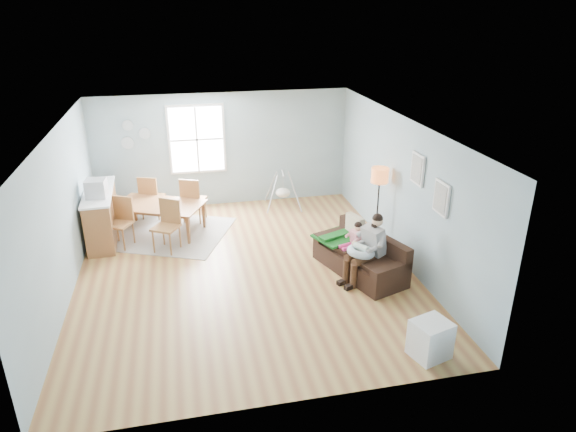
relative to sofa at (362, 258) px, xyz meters
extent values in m
cube|color=#925933|center=(-2.09, 0.50, -0.31)|extent=(8.40, 9.40, 0.08)
cube|color=white|center=(-2.09, 0.50, 2.73)|extent=(8.40, 9.40, 0.60)
cube|color=#7B94A1|center=(-2.09, 5.16, 1.08)|extent=(8.40, 0.08, 3.90)
cube|color=#7B94A1|center=(-2.09, -4.16, 1.08)|extent=(8.40, 0.08, 3.90)
cube|color=#7B94A1|center=(2.07, 0.50, 1.08)|extent=(0.08, 9.40, 3.90)
cube|color=silver|center=(-2.69, 3.97, 1.38)|extent=(1.32, 0.06, 1.62)
cube|color=white|center=(-2.69, 3.94, 1.38)|extent=(1.20, 0.02, 1.50)
cube|color=silver|center=(-2.69, 3.93, 1.38)|extent=(1.20, 0.03, 0.04)
cube|color=silver|center=(-2.69, 3.93, 1.38)|extent=(0.04, 0.03, 1.50)
cube|color=silver|center=(0.88, -1.00, 1.48)|extent=(0.04, 0.44, 0.54)
cube|color=slate|center=(0.85, -1.00, 1.48)|extent=(0.01, 0.36, 0.46)
cube|color=silver|center=(0.88, -0.10, 1.68)|extent=(0.04, 0.44, 0.54)
cube|color=slate|center=(0.85, -0.10, 1.68)|extent=(0.01, 0.36, 0.46)
cylinder|color=#92A2AF|center=(-4.19, 3.97, 1.78)|extent=(0.24, 0.02, 0.24)
cylinder|color=#92A2AF|center=(-3.84, 3.97, 1.58)|extent=(0.26, 0.02, 0.26)
cylinder|color=#92A2AF|center=(-4.24, 3.97, 1.38)|extent=(0.28, 0.02, 0.28)
cube|color=black|center=(-0.05, -0.02, -0.08)|extent=(1.36, 2.02, 0.37)
cube|color=black|center=(0.24, 0.08, 0.30)|extent=(0.78, 1.81, 0.38)
cube|color=black|center=(0.23, -0.81, 0.18)|extent=(0.81, 0.43, 0.14)
cube|color=black|center=(-0.33, 0.78, 0.18)|extent=(0.81, 0.43, 0.14)
cube|color=#145815|center=(-0.27, 0.56, 0.21)|extent=(1.05, 0.96, 0.04)
cube|color=tan|center=(0.02, 0.52, 0.41)|extent=(0.25, 0.45, 0.44)
cube|color=gray|center=(0.11, -0.24, 0.46)|extent=(0.44, 0.49, 0.54)
sphere|color=#E8B78E|center=(0.16, -0.21, 0.83)|extent=(0.20, 0.20, 0.20)
sphere|color=black|center=(0.16, -0.21, 0.87)|extent=(0.19, 0.19, 0.19)
cylinder|color=#371E14|center=(-0.15, -0.45, 0.21)|extent=(0.44, 0.29, 0.14)
cylinder|color=#371E14|center=(-0.23, -0.27, 0.21)|extent=(0.44, 0.29, 0.14)
cylinder|color=#371E14|center=(-0.34, -0.53, -0.04)|extent=(0.12, 0.12, 0.46)
cylinder|color=#371E14|center=(-0.41, -0.34, -0.04)|extent=(0.12, 0.12, 0.46)
cube|color=black|center=(-0.40, -0.55, -0.23)|extent=(0.23, 0.17, 0.08)
cube|color=black|center=(-0.48, -0.37, -0.23)|extent=(0.23, 0.17, 0.08)
torus|color=silver|center=(-0.16, -0.34, 0.32)|extent=(0.61, 0.60, 0.20)
cylinder|color=white|center=(-0.16, -0.34, 0.40)|extent=(0.25, 0.30, 0.12)
sphere|color=#E8B78E|center=(-0.23, -0.19, 0.42)|extent=(0.10, 0.10, 0.10)
cube|color=silver|center=(-0.07, 0.16, 0.35)|extent=(0.25, 0.27, 0.31)
sphere|color=#E8B78E|center=(-0.04, 0.17, 0.56)|extent=(0.15, 0.15, 0.15)
sphere|color=black|center=(-0.04, 0.17, 0.59)|extent=(0.14, 0.14, 0.14)
cylinder|color=#D4337B|center=(-0.25, 0.04, 0.21)|extent=(0.27, 0.15, 0.08)
cylinder|color=#D4337B|center=(-0.28, 0.16, 0.21)|extent=(0.27, 0.15, 0.08)
cylinder|color=#D4337B|center=(-0.36, 0.01, 0.07)|extent=(0.07, 0.07, 0.26)
cylinder|color=#D4337B|center=(-0.40, 0.12, 0.07)|extent=(0.07, 0.07, 0.26)
cylinder|color=black|center=(0.65, 0.98, -0.25)|extent=(0.29, 0.29, 0.03)
cylinder|color=black|center=(0.65, 0.98, 0.46)|extent=(0.03, 0.03, 1.45)
cylinder|color=orange|center=(0.65, 0.98, 1.24)|extent=(0.33, 0.33, 0.29)
cube|color=white|center=(0.10, -2.52, 0.01)|extent=(0.60, 0.56, 0.55)
cube|color=black|center=(-0.11, -2.58, 0.01)|extent=(0.14, 0.37, 0.44)
cube|color=#A39B95|center=(-3.65, 2.55, -0.26)|extent=(3.38, 3.03, 0.01)
imported|color=brown|center=(-3.65, 2.55, 0.06)|extent=(2.10, 1.72, 0.65)
cube|color=brown|center=(-4.41, 2.03, 0.22)|extent=(0.62, 0.62, 0.04)
cube|color=brown|center=(-4.31, 2.21, 0.50)|extent=(0.41, 0.24, 0.50)
cylinder|color=brown|center=(-4.66, 1.95, -0.02)|extent=(0.04, 0.04, 0.49)
cylinder|color=brown|center=(-4.33, 1.78, -0.02)|extent=(0.04, 0.04, 0.49)
cylinder|color=brown|center=(-4.49, 2.28, -0.02)|extent=(0.04, 0.04, 0.49)
cylinder|color=brown|center=(-4.16, 2.11, -0.02)|extent=(0.04, 0.04, 0.49)
cube|color=brown|center=(-3.49, 1.64, 0.23)|extent=(0.64, 0.64, 0.04)
cube|color=brown|center=(-3.39, 1.82, 0.51)|extent=(0.41, 0.26, 0.51)
cylinder|color=brown|center=(-3.75, 1.57, -0.02)|extent=(0.04, 0.04, 0.50)
cylinder|color=brown|center=(-3.43, 1.38, -0.02)|extent=(0.04, 0.04, 0.50)
cylinder|color=brown|center=(-3.56, 1.89, -0.02)|extent=(0.04, 0.04, 0.50)
cylinder|color=brown|center=(-3.24, 1.70, -0.02)|extent=(0.04, 0.04, 0.50)
cube|color=brown|center=(-3.80, 3.46, 0.23)|extent=(0.60, 0.60, 0.04)
cube|color=brown|center=(-3.87, 3.26, 0.51)|extent=(0.43, 0.19, 0.51)
cylinder|color=brown|center=(-3.56, 3.57, -0.02)|extent=(0.04, 0.04, 0.50)
cylinder|color=brown|center=(-3.91, 3.70, -0.02)|extent=(0.04, 0.04, 0.50)
cylinder|color=brown|center=(-3.68, 3.22, -0.02)|extent=(0.04, 0.04, 0.50)
cylinder|color=brown|center=(-4.04, 3.35, -0.02)|extent=(0.04, 0.04, 0.50)
cube|color=brown|center=(-2.88, 3.06, 0.24)|extent=(0.62, 0.62, 0.04)
cube|color=brown|center=(-2.96, 2.87, 0.52)|extent=(0.43, 0.22, 0.52)
cylinder|color=brown|center=(-2.63, 3.16, -0.01)|extent=(0.04, 0.04, 0.51)
cylinder|color=brown|center=(-2.98, 3.31, -0.01)|extent=(0.04, 0.04, 0.51)
cylinder|color=brown|center=(-2.78, 2.81, -0.01)|extent=(0.04, 0.04, 0.51)
cylinder|color=brown|center=(-3.13, 2.96, -0.01)|extent=(0.04, 0.04, 0.51)
cube|color=brown|center=(-4.79, 2.50, 0.25)|extent=(0.59, 1.87, 1.03)
cube|color=white|center=(-4.79, 2.50, 0.77)|extent=(0.63, 1.92, 0.04)
cube|color=#B4B3B8|center=(-4.76, 2.14, 0.97)|extent=(0.41, 0.39, 0.36)
cube|color=black|center=(-4.94, 2.16, 0.97)|extent=(0.04, 0.30, 0.25)
cylinder|color=#B4B3B8|center=(-0.76, 3.44, 0.59)|extent=(0.09, 0.49, 0.04)
ellipsoid|color=beige|center=(-0.76, 3.44, 0.10)|extent=(0.35, 0.35, 0.21)
cylinder|color=#B4B3B8|center=(-0.76, 3.44, 0.35)|extent=(0.01, 0.01, 0.39)
cylinder|color=#B4B3B8|center=(-1.06, 3.20, 0.17)|extent=(0.33, 0.28, 0.85)
cylinder|color=#B4B3B8|center=(-0.52, 3.14, 0.17)|extent=(0.27, 0.35, 0.85)
cylinder|color=#B4B3B8|center=(-1.00, 3.74, 0.17)|extent=(0.27, 0.35, 0.85)
cylinder|color=#B4B3B8|center=(-0.46, 3.68, 0.17)|extent=(0.33, 0.28, 0.85)
camera|label=1|loc=(-3.09, -7.87, 4.36)|focal=32.00mm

